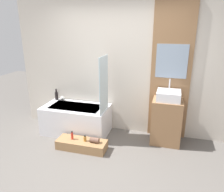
# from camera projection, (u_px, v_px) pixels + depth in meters

# --- Properties ---
(ground_plane) EXTENTS (12.00, 12.00, 0.00)m
(ground_plane) POSITION_uv_depth(u_px,v_px,m) (91.00, 174.00, 3.25)
(ground_plane) COLOR #605B56
(wall_tiled_back) EXTENTS (4.20, 0.06, 2.60)m
(wall_tiled_back) POSITION_uv_depth(u_px,v_px,m) (118.00, 68.00, 4.28)
(wall_tiled_back) COLOR beige
(wall_tiled_back) RESTS_ON ground_plane
(wall_wood_accent) EXTENTS (0.72, 0.04, 2.60)m
(wall_wood_accent) POSITION_uv_depth(u_px,v_px,m) (171.00, 71.00, 3.97)
(wall_wood_accent) COLOR #8E6642
(wall_wood_accent) RESTS_ON ground_plane
(bathtub) EXTENTS (1.30, 0.71, 0.57)m
(bathtub) POSITION_uv_depth(u_px,v_px,m) (76.00, 119.00, 4.43)
(bathtub) COLOR white
(bathtub) RESTS_ON ground_plane
(glass_shower_screen) EXTENTS (0.01, 0.48, 1.04)m
(glass_shower_screen) POSITION_uv_depth(u_px,v_px,m) (104.00, 85.00, 3.93)
(glass_shower_screen) COLOR silver
(glass_shower_screen) RESTS_ON bathtub
(wooden_step_bench) EXTENTS (0.89, 0.32, 0.17)m
(wooden_step_bench) POSITION_uv_depth(u_px,v_px,m) (82.00, 145.00, 3.89)
(wooden_step_bench) COLOR #997047
(wooden_step_bench) RESTS_ON ground_plane
(vanity_cabinet) EXTENTS (0.53, 0.47, 0.84)m
(vanity_cabinet) POSITION_uv_depth(u_px,v_px,m) (166.00, 121.00, 4.03)
(vanity_cabinet) COLOR #8E6642
(vanity_cabinet) RESTS_ON ground_plane
(sink) EXTENTS (0.41, 0.40, 0.36)m
(sink) POSITION_uv_depth(u_px,v_px,m) (169.00, 95.00, 3.87)
(sink) COLOR white
(sink) RESTS_ON vanity_cabinet
(vase_tall_dark) EXTENTS (0.07, 0.07, 0.24)m
(vase_tall_dark) POSITION_uv_depth(u_px,v_px,m) (57.00, 95.00, 4.70)
(vase_tall_dark) COLOR black
(vase_tall_dark) RESTS_ON bathtub
(vase_round_light) EXTENTS (0.09, 0.09, 0.09)m
(vase_round_light) POSITION_uv_depth(u_px,v_px,m) (63.00, 98.00, 4.67)
(vase_round_light) COLOR silver
(vase_round_light) RESTS_ON bathtub
(bottle_soap_primary) EXTENTS (0.04, 0.04, 0.16)m
(bottle_soap_primary) POSITION_uv_depth(u_px,v_px,m) (72.00, 136.00, 3.88)
(bottle_soap_primary) COLOR red
(bottle_soap_primary) RESTS_ON wooden_step_bench
(bottle_soap_secondary) EXTENTS (0.05, 0.05, 0.11)m
(bottle_soap_secondary) POSITION_uv_depth(u_px,v_px,m) (85.00, 139.00, 3.83)
(bottle_soap_secondary) COLOR #B2752D
(bottle_soap_secondary) RESTS_ON wooden_step_bench
(towel_roll) EXTENTS (0.16, 0.09, 0.09)m
(towel_roll) POSITION_uv_depth(u_px,v_px,m) (94.00, 140.00, 3.78)
(towel_roll) COLOR brown
(towel_roll) RESTS_ON wooden_step_bench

